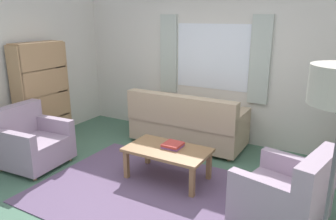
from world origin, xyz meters
The scene contains 10 objects.
ground_plane centered at (0.00, 0.00, 0.00)m, with size 6.24×6.24×0.00m, color #476B56.
wall_back centered at (0.00, 2.26, 1.30)m, with size 5.32×0.12×2.60m, color silver.
window_with_curtains centered at (0.00, 2.18, 1.45)m, with size 1.98×0.07×1.40m.
area_rug centered at (0.00, 0.00, 0.01)m, with size 2.55×2.10×0.01m, color #604C6B.
couch centered at (-0.18, 1.62, 0.37)m, with size 1.90×0.82×0.92m.
armchair_left centered at (-1.81, -0.18, 0.35)m, with size 0.88×0.90×0.88m.
armchair_right centered at (1.71, 0.15, 0.35)m, with size 0.98×1.00×0.88m.
coffee_table centered at (0.14, 0.43, 0.38)m, with size 1.10×0.64×0.44m.
book_stack_on_table centered at (0.17, 0.51, 0.47)m, with size 0.24×0.25×0.06m.
bookshelf centered at (-2.34, 0.59, 0.80)m, with size 0.30×0.94×1.72m.
Camera 1 is at (2.11, -3.03, 2.14)m, focal length 34.76 mm.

